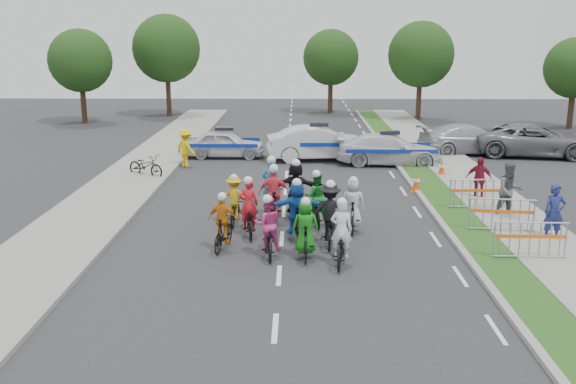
{
  "coord_description": "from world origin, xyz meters",
  "views": [
    {
      "loc": [
        0.44,
        -15.32,
        6.01
      ],
      "look_at": [
        0.17,
        4.4,
        1.1
      ],
      "focal_mm": 40.0,
      "sensor_mm": 36.0,
      "label": 1
    }
  ],
  "objects_px": {
    "police_car_2": "(389,149)",
    "civilian_suv": "(535,140)",
    "spectator_0": "(554,213)",
    "tree_4": "(331,58)",
    "spectator_2": "(479,179)",
    "barrier_0": "(530,242)",
    "civilian_sedan": "(469,139)",
    "tree_2": "(575,68)",
    "rider_4": "(330,219)",
    "tree_1": "(421,55)",
    "cone_1": "(442,169)",
    "parked_bike": "(146,166)",
    "rider_9": "(274,201)",
    "rider_10": "(235,204)",
    "rider_3": "(223,227)",
    "rider_11": "(296,193)",
    "spectator_1": "(510,191)",
    "rider_6": "(249,216)",
    "police_car_1": "(319,143)",
    "marshal_hiviz": "(186,148)",
    "barrier_1": "(501,216)",
    "barrier_2": "(477,195)",
    "tree_0": "(80,61)",
    "rider_8": "(316,204)",
    "cone_0": "(416,183)",
    "rider_5": "(297,213)",
    "rider_2": "(268,233)",
    "rider_0": "(341,242)",
    "rider_1": "(305,234)",
    "rider_12": "(272,195)",
    "tree_3": "(166,49)"
  },
  "relations": [
    {
      "from": "civilian_suv",
      "to": "tree_0",
      "type": "height_order",
      "value": "tree_0"
    },
    {
      "from": "marshal_hiviz",
      "to": "civilian_sedan",
      "type": "bearing_deg",
      "value": -125.85
    },
    {
      "from": "rider_10",
      "to": "rider_11",
      "type": "height_order",
      "value": "rider_11"
    },
    {
      "from": "rider_3",
      "to": "rider_11",
      "type": "bearing_deg",
      "value": -110.0
    },
    {
      "from": "police_car_1",
      "to": "rider_1",
      "type": "bearing_deg",
      "value": 169.64
    },
    {
      "from": "rider_4",
      "to": "spectator_0",
      "type": "bearing_deg",
      "value": -172.45
    },
    {
      "from": "rider_0",
      "to": "rider_8",
      "type": "height_order",
      "value": "rider_0"
    },
    {
      "from": "tree_2",
      "to": "barrier_1",
      "type": "bearing_deg",
      "value": -116.75
    },
    {
      "from": "police_car_2",
      "to": "civilian_suv",
      "type": "height_order",
      "value": "civilian_suv"
    },
    {
      "from": "spectator_1",
      "to": "rider_6",
      "type": "bearing_deg",
      "value": -175.25
    },
    {
      "from": "tree_3",
      "to": "tree_4",
      "type": "bearing_deg",
      "value": 9.46
    },
    {
      "from": "spectator_1",
      "to": "rider_0",
      "type": "bearing_deg",
      "value": -151.02
    },
    {
      "from": "police_car_1",
      "to": "cone_0",
      "type": "height_order",
      "value": "police_car_1"
    },
    {
      "from": "rider_3",
      "to": "rider_0",
      "type": "bearing_deg",
      "value": 172.4
    },
    {
      "from": "rider_9",
      "to": "rider_10",
      "type": "xyz_separation_m",
      "value": [
        -1.27,
        -0.05,
        -0.1
      ]
    },
    {
      "from": "rider_2",
      "to": "rider_11",
      "type": "bearing_deg",
      "value": -107.54
    },
    {
      "from": "spectator_2",
      "to": "barrier_0",
      "type": "relative_size",
      "value": 0.81
    },
    {
      "from": "rider_10",
      "to": "marshal_hiviz",
      "type": "distance_m",
      "value": 9.48
    },
    {
      "from": "rider_11",
      "to": "barrier_1",
      "type": "relative_size",
      "value": 1.0
    },
    {
      "from": "rider_3",
      "to": "barrier_2",
      "type": "relative_size",
      "value": 0.85
    },
    {
      "from": "rider_3",
      "to": "rider_8",
      "type": "xyz_separation_m",
      "value": [
        2.7,
        2.47,
        0.02
      ]
    },
    {
      "from": "police_car_2",
      "to": "tree_4",
      "type": "height_order",
      "value": "tree_4"
    },
    {
      "from": "barrier_1",
      "to": "tree_3",
      "type": "relative_size",
      "value": 0.27
    },
    {
      "from": "spectator_0",
      "to": "tree_4",
      "type": "bearing_deg",
      "value": 101.47
    },
    {
      "from": "rider_3",
      "to": "civilian_suv",
      "type": "height_order",
      "value": "rider_3"
    },
    {
      "from": "barrier_0",
      "to": "rider_11",
      "type": "bearing_deg",
      "value": 145.82
    },
    {
      "from": "rider_2",
      "to": "tree_4",
      "type": "relative_size",
      "value": 0.29
    },
    {
      "from": "rider_9",
      "to": "spectator_0",
      "type": "relative_size",
      "value": 1.15
    },
    {
      "from": "tree_1",
      "to": "police_car_2",
      "type": "bearing_deg",
      "value": -105.07
    },
    {
      "from": "rider_11",
      "to": "tree_0",
      "type": "bearing_deg",
      "value": -49.52
    },
    {
      "from": "civilian_suv",
      "to": "parked_bike",
      "type": "relative_size",
      "value": 3.07
    },
    {
      "from": "rider_3",
      "to": "spectator_0",
      "type": "height_order",
      "value": "spectator_0"
    },
    {
      "from": "rider_10",
      "to": "rider_12",
      "type": "height_order",
      "value": "rider_12"
    },
    {
      "from": "rider_0",
      "to": "civilian_suv",
      "type": "distance_m",
      "value": 18.88
    },
    {
      "from": "police_car_2",
      "to": "rider_6",
      "type": "bearing_deg",
      "value": 156.69
    },
    {
      "from": "civilian_sedan",
      "to": "barrier_2",
      "type": "distance_m",
      "value": 11.15
    },
    {
      "from": "rider_10",
      "to": "spectator_2",
      "type": "distance_m",
      "value": 9.23
    },
    {
      "from": "rider_10",
      "to": "civilian_sedan",
      "type": "height_order",
      "value": "rider_10"
    },
    {
      "from": "marshal_hiviz",
      "to": "barrier_1",
      "type": "relative_size",
      "value": 0.88
    },
    {
      "from": "rider_5",
      "to": "cone_0",
      "type": "height_order",
      "value": "rider_5"
    },
    {
      "from": "civilian_sedan",
      "to": "tree_2",
      "type": "relative_size",
      "value": 0.88
    },
    {
      "from": "civilian_sedan",
      "to": "barrier_2",
      "type": "xyz_separation_m",
      "value": [
        -2.5,
        -10.86,
        -0.18
      ]
    },
    {
      "from": "rider_8",
      "to": "cone_0",
      "type": "bearing_deg",
      "value": -136.59
    },
    {
      "from": "rider_4",
      "to": "tree_1",
      "type": "height_order",
      "value": "tree_1"
    },
    {
      "from": "rider_5",
      "to": "tree_1",
      "type": "distance_m",
      "value": 28.54
    },
    {
      "from": "cone_1",
      "to": "parked_bike",
      "type": "height_order",
      "value": "parked_bike"
    },
    {
      "from": "cone_1",
      "to": "tree_1",
      "type": "height_order",
      "value": "tree_1"
    },
    {
      "from": "rider_11",
      "to": "police_car_1",
      "type": "bearing_deg",
      "value": -88.29
    },
    {
      "from": "rider_10",
      "to": "tree_2",
      "type": "bearing_deg",
      "value": -129.26
    },
    {
      "from": "police_car_2",
      "to": "civilian_suv",
      "type": "xyz_separation_m",
      "value": [
        7.55,
        2.17,
        0.09
      ]
    }
  ]
}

